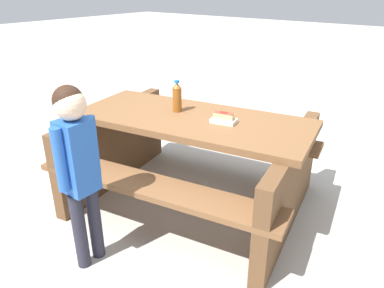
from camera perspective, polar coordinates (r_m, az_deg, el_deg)
ground_plane at (r=3.10m, az=0.00°, el=-8.89°), size 30.00×30.00×0.00m
picnic_table at (r=2.88m, az=0.00°, el=-1.46°), size 2.02×1.70×0.75m
soda_bottle at (r=2.85m, az=-2.35°, el=7.34°), size 0.07×0.07×0.25m
hotdog_tray at (r=2.65m, az=5.01°, el=4.00°), size 0.20×0.14×0.08m
child_in_coat at (r=2.22m, az=-17.52°, el=-1.98°), size 0.19×0.29×1.18m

